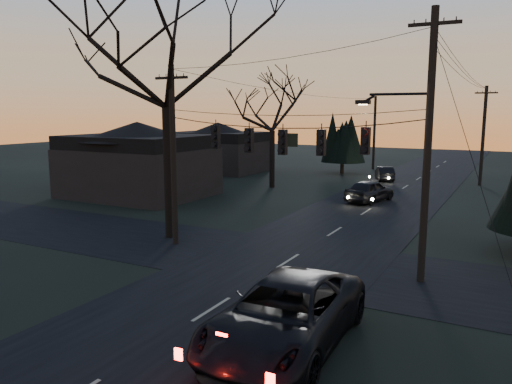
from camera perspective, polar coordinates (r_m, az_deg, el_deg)
The scene contains 16 objects.
ground_plane at distance 13.88m, azimuth -14.65°, elevation -18.47°, with size 160.00×160.00×0.00m, color black.
main_road at distance 30.79m, azimuth 11.43°, elevation -2.90°, with size 8.00×120.00×0.02m, color black.
cross_road at distance 21.69m, azimuth 3.69°, elevation -7.88°, with size 60.00×7.00×0.02m, color black.
utility_pole_right at distance 20.17m, azimuth 18.27°, elevation -9.69°, with size 5.00×0.30×10.00m, color black, non-canonical shape.
utility_pole_left at distance 24.67m, azimuth -9.16°, elevation -5.88°, with size 1.80×0.30×8.50m, color black, non-canonical shape.
utility_pole_far_r at distance 47.43m, azimuth 24.19°, elevation 0.68°, with size 1.80×0.30×8.50m, color black, non-canonical shape.
utility_pole_far_l at distance 57.14m, azimuth 13.22°, elevation 2.58°, with size 0.30×0.30×8.00m, color black, non-canonical shape.
span_signal_assembly at distance 20.87m, azimuth 3.24°, elevation 5.93°, with size 11.50×0.44×1.66m.
bare_tree_left at distance 25.38m, azimuth -10.39°, elevation 15.43°, with size 10.30×10.30×13.13m.
bare_tree_dist at distance 41.73m, azimuth 1.88°, elevation 9.62°, with size 7.77×7.77×9.54m.
evergreen_dist at distance 52.21m, azimuth 9.89°, elevation 6.00°, with size 3.58×3.58×5.94m.
house_left_near at distance 38.72m, azimuth -13.31°, elevation 3.68°, with size 10.00×8.00×5.60m.
house_left_far at distance 53.33m, azimuth -4.32°, elevation 5.14°, with size 9.00×7.00×5.20m.
suv_near at distance 13.93m, azimuth 3.36°, elevation -13.91°, with size 3.03×6.56×1.82m, color black.
sedan_oncoming_a at distance 36.23m, azimuth 12.85°, elevation 0.13°, with size 1.88×4.66×1.59m, color black.
sedan_oncoming_b at distance 47.87m, azimuth 14.47°, elevation 2.06°, with size 1.37×3.93×1.29m, color black.
Camera 1 is at (8.53, -8.90, 6.38)m, focal length 35.00 mm.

